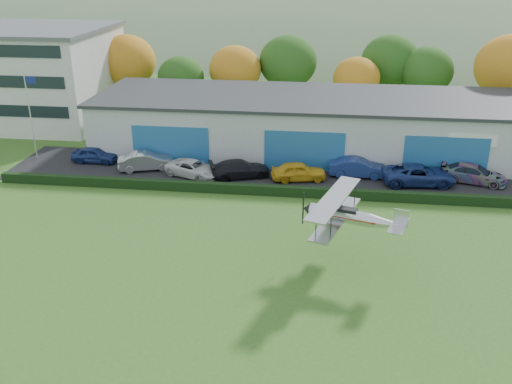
# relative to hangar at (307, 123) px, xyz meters

# --- Properties ---
(ground) EXTENTS (300.00, 300.00, 0.00)m
(ground) POSITION_rel_hangar_xyz_m (-5.00, -27.98, -2.66)
(ground) COLOR #306620
(ground) RESTS_ON ground
(apron) EXTENTS (48.00, 9.00, 0.05)m
(apron) POSITION_rel_hangar_xyz_m (-2.00, -6.98, -2.63)
(apron) COLOR black
(apron) RESTS_ON ground
(hedge) EXTENTS (46.00, 0.60, 0.80)m
(hedge) POSITION_rel_hangar_xyz_m (-2.00, -11.78, -2.26)
(hedge) COLOR black
(hedge) RESTS_ON ground
(hangar) EXTENTS (40.60, 12.60, 5.30)m
(hangar) POSITION_rel_hangar_xyz_m (0.00, 0.00, 0.00)
(hangar) COLOR #B2B7BC
(hangar) RESTS_ON ground
(office_block) EXTENTS (20.60, 15.60, 10.40)m
(office_block) POSITION_rel_hangar_xyz_m (-33.00, 7.02, 2.56)
(office_block) COLOR silver
(office_block) RESTS_ON ground
(flagpole) EXTENTS (1.05, 0.10, 8.00)m
(flagpole) POSITION_rel_hangar_xyz_m (-24.88, -5.98, 2.13)
(flagpole) COLOR silver
(flagpole) RESTS_ON ground
(tree_belt) EXTENTS (75.70, 13.22, 10.12)m
(tree_belt) POSITION_rel_hangar_xyz_m (-4.15, 12.64, 2.95)
(tree_belt) COLOR #3D2614
(tree_belt) RESTS_ON ground
(distant_hills) EXTENTS (430.00, 196.00, 56.00)m
(distant_hills) POSITION_rel_hangar_xyz_m (-9.38, 112.02, -15.70)
(distant_hills) COLOR #4C6642
(distant_hills) RESTS_ON ground
(car_0) EXTENTS (4.23, 1.77, 1.43)m
(car_0) POSITION_rel_hangar_xyz_m (-19.13, -6.34, -1.89)
(car_0) COLOR navy
(car_0) RESTS_ON apron
(car_1) EXTENTS (5.17, 3.20, 1.61)m
(car_1) POSITION_rel_hangar_xyz_m (-13.86, -7.62, -1.80)
(car_1) COLOR silver
(car_1) RESTS_ON apron
(car_2) EXTENTS (5.47, 3.97, 1.38)m
(car_2) POSITION_rel_hangar_xyz_m (-9.30, -8.67, -1.92)
(car_2) COLOR silver
(car_2) RESTS_ON apron
(car_3) EXTENTS (5.64, 3.81, 1.52)m
(car_3) POSITION_rel_hangar_xyz_m (-5.35, -8.36, -1.85)
(car_3) COLOR black
(car_3) RESTS_ON apron
(car_4) EXTENTS (4.87, 2.74, 1.56)m
(car_4) POSITION_rel_hangar_xyz_m (-0.31, -8.40, -1.82)
(car_4) COLOR gold
(car_4) RESTS_ON apron
(car_5) EXTENTS (4.93, 1.79, 1.61)m
(car_5) POSITION_rel_hangar_xyz_m (4.68, -6.92, -1.80)
(car_5) COLOR navy
(car_5) RESTS_ON apron
(car_6) EXTENTS (6.20, 3.33, 1.66)m
(car_6) POSITION_rel_hangar_xyz_m (9.63, -8.05, -1.78)
(car_6) COLOR navy
(car_6) RESTS_ON apron
(car_7) EXTENTS (5.62, 3.54, 1.52)m
(car_7) POSITION_rel_hangar_xyz_m (14.25, -7.06, -1.85)
(car_7) COLOR gray
(car_7) RESTS_ON apron
(biplane) EXTENTS (6.48, 7.32, 2.74)m
(biplane) POSITION_rel_hangar_xyz_m (3.36, -21.99, 0.72)
(biplane) COLOR silver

